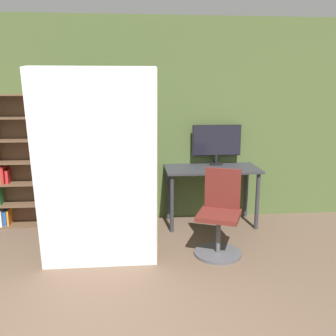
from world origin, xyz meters
TOP-DOWN VIEW (x-y plane):
  - wall_back at (0.00, 3.41)m, footprint 8.00×0.06m
  - desk at (1.25, 3.08)m, footprint 1.22×0.60m
  - monitor at (1.35, 3.27)m, footprint 0.66×0.18m
  - office_chair at (1.16, 2.18)m, footprint 0.58×0.58m
  - bookshelf at (-1.37, 3.27)m, footprint 0.88×0.28m
  - mattress_near at (-0.12, 1.95)m, footprint 1.17×0.41m
  - mattress_far at (-0.12, 2.24)m, footprint 1.17×0.36m

SIDE VIEW (x-z plane):
  - office_chair at x=1.16m, z-range -0.09..0.84m
  - desk at x=1.25m, z-range 0.27..1.05m
  - bookshelf at x=-1.37m, z-range -0.03..1.69m
  - mattress_far at x=-0.12m, z-range 0.00..2.00m
  - mattress_near at x=-0.12m, z-range 0.00..2.00m
  - monitor at x=1.35m, z-range 0.82..1.36m
  - wall_back at x=0.00m, z-range 0.00..2.70m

